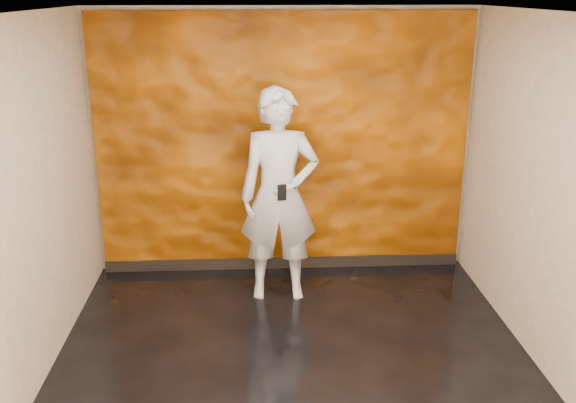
# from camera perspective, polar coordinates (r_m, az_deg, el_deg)

# --- Properties ---
(room) EXTENTS (4.02, 4.02, 2.81)m
(room) POSITION_cam_1_polar(r_m,az_deg,el_deg) (4.89, 0.63, -0.18)
(room) COLOR black
(room) RESTS_ON ground
(feature_wall) EXTENTS (3.90, 0.06, 2.75)m
(feature_wall) POSITION_cam_1_polar(r_m,az_deg,el_deg) (6.78, -0.46, 4.95)
(feature_wall) COLOR #D66501
(feature_wall) RESTS_ON ground
(baseboard) EXTENTS (3.90, 0.04, 0.12)m
(baseboard) POSITION_cam_1_polar(r_m,az_deg,el_deg) (7.16, -0.42, -5.45)
(baseboard) COLOR black
(baseboard) RESTS_ON ground
(man) EXTENTS (0.77, 0.51, 2.10)m
(man) POSITION_cam_1_polar(r_m,az_deg,el_deg) (6.21, -0.78, 0.52)
(man) COLOR #ACB1BC
(man) RESTS_ON ground
(phone) EXTENTS (0.08, 0.03, 0.15)m
(phone) POSITION_cam_1_polar(r_m,az_deg,el_deg) (5.88, -0.54, 0.80)
(phone) COLOR black
(phone) RESTS_ON man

